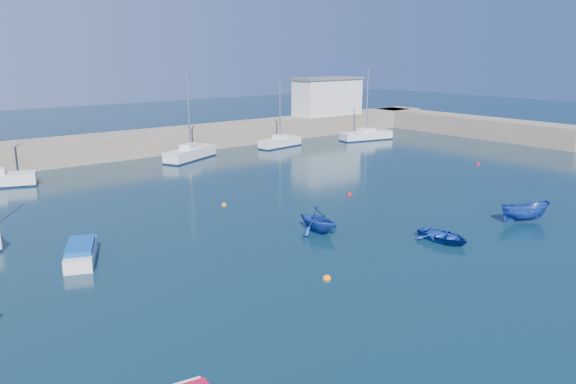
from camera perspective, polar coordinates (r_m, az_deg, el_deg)
ground at (r=30.58m, az=20.77°, el=-8.79°), size 220.00×220.00×0.00m
back_wall at (r=65.61m, az=-15.85°, el=4.67°), size 96.00×4.50×2.60m
right_arm at (r=83.27m, az=17.81°, el=6.42°), size 4.50×32.00×2.60m
harbor_office at (r=81.40m, az=4.03°, el=9.59°), size 10.00×4.00×5.00m
sailboat_6 at (r=61.99m, az=-9.89°, el=3.89°), size 7.31×4.95×9.45m
sailboat_7 at (r=69.15m, az=-0.81°, el=5.08°), size 6.21×2.61×8.02m
sailboat_8 at (r=75.61m, az=7.95°, el=5.73°), size 7.43×3.44×9.36m
motorboat_1 at (r=33.63m, az=-20.30°, el=-5.79°), size 3.02×4.44×1.03m
dinghy_center at (r=36.00m, az=15.51°, el=-4.34°), size 2.55×3.48×0.70m
dinghy_left at (r=36.43m, az=3.06°, el=-2.80°), size 3.02×3.43×1.70m
dinghy_right at (r=41.93m, az=22.93°, el=-1.88°), size 3.79×2.83×1.38m
buoy_0 at (r=29.38m, az=3.97°, el=-8.81°), size 0.44×0.44×0.44m
buoy_1 at (r=46.25m, az=6.25°, el=-0.29°), size 0.41×0.41×0.41m
buoy_3 at (r=43.18m, az=-6.52°, el=-1.34°), size 0.38×0.38×0.38m
buoy_4 at (r=61.89m, az=18.72°, el=2.70°), size 0.41×0.41×0.41m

